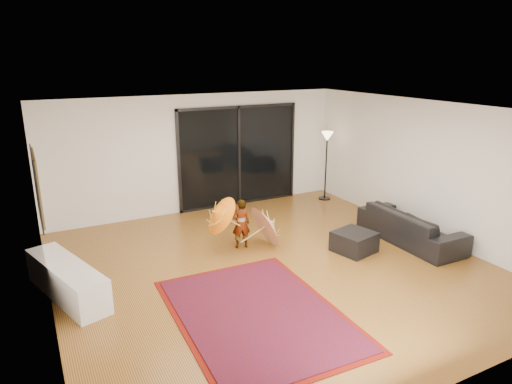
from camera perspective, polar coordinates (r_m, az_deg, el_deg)
floor at (r=8.01m, az=2.08°, el=-9.33°), size 7.00×7.00×0.00m
ceiling at (r=7.25m, az=2.31°, el=10.23°), size 7.00×7.00×0.00m
wall_back at (r=10.61m, az=-7.17°, el=4.79°), size 7.00×0.00×7.00m
wall_front at (r=5.00m, az=22.67°, el=-10.35°), size 7.00×0.00×7.00m
wall_left at (r=6.62m, az=-25.28°, el=-4.04°), size 0.00×7.00×7.00m
wall_right at (r=9.68m, az=20.56°, el=2.70°), size 0.00×7.00×7.00m
sliding_door at (r=10.99m, az=-2.18°, el=4.52°), size 3.06×0.07×2.40m
painting at (r=7.50m, az=-25.68°, el=0.61°), size 0.04×1.28×1.08m
media_console at (r=7.56m, az=-22.57°, el=-10.12°), size 1.04×1.98×0.53m
speaker at (r=7.54m, az=-22.42°, el=-11.09°), size 0.34×0.34×0.32m
persian_rug at (r=6.68m, az=0.16°, el=-14.96°), size 2.31×3.16×0.02m
sofa at (r=9.42m, az=18.74°, el=-4.05°), size 0.89×2.21×0.64m
ottoman at (r=8.73m, az=12.16°, el=-6.10°), size 0.80×0.80×0.38m
floor_lamp at (r=11.45m, az=8.85°, el=5.66°), size 0.30×0.30×1.73m
child at (r=8.60m, az=-1.89°, el=-3.98°), size 0.39×0.30×0.96m
parasol_orange at (r=8.26m, az=-5.21°, el=-3.04°), size 0.57×0.75×0.85m
parasol_white at (r=8.73m, az=2.10°, el=-3.50°), size 0.52×0.86×0.92m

